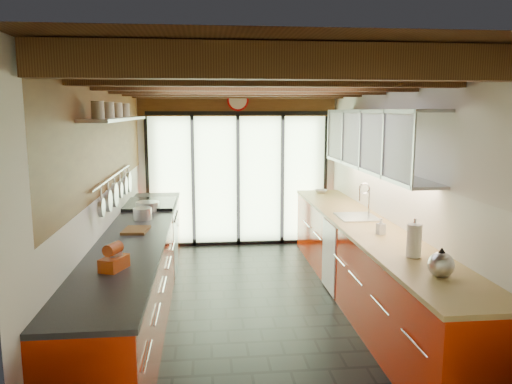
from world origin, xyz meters
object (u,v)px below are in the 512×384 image
stand_mixer (114,259)px  paper_towel (414,241)px  bowl (321,191)px  kettle (441,263)px  soap_bottle (381,226)px

stand_mixer → paper_towel: (2.54, 0.08, 0.06)m
paper_towel → bowl: (0.00, 3.51, -0.12)m
kettle → soap_bottle: (-0.00, 1.33, -0.02)m
stand_mixer → paper_towel: 2.54m
stand_mixer → kettle: size_ratio=1.03×
stand_mixer → bowl: 4.40m
stand_mixer → soap_bottle: bearing=19.5°
stand_mixer → kettle: kettle is taller
kettle → bowl: 4.02m
kettle → soap_bottle: size_ratio=1.62×
kettle → bowl: bearing=90.0°
paper_towel → soap_bottle: (0.00, 0.82, -0.06)m
soap_bottle → bowl: size_ratio=0.89×
paper_towel → bowl: 3.51m
kettle → bowl: (-0.00, 4.02, -0.08)m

